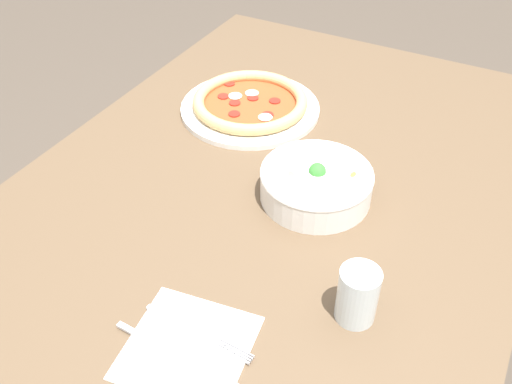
{
  "coord_description": "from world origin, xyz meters",
  "views": [
    {
      "loc": [
        0.76,
        0.37,
        1.47
      ],
      "look_at": [
        0.05,
        -0.01,
        0.8
      ],
      "focal_mm": 40.0,
      "sensor_mm": 36.0,
      "label": 1
    }
  ],
  "objects": [
    {
      "name": "dining_table",
      "position": [
        0.0,
        0.0,
        0.67
      ],
      "size": [
        1.35,
        0.93,
        0.78
      ],
      "color": "brown",
      "rests_on": "ground_plane"
    },
    {
      "name": "napkin",
      "position": [
        0.38,
        0.06,
        0.78
      ],
      "size": [
        0.19,
        0.19,
        0.0
      ],
      "color": "white",
      "rests_on": "dining_table"
    },
    {
      "name": "bowl",
      "position": [
        -0.01,
        0.08,
        0.81
      ],
      "size": [
        0.21,
        0.21,
        0.08
      ],
      "color": "white",
      "rests_on": "dining_table"
    },
    {
      "name": "knife",
      "position": [
        0.4,
        0.05,
        0.78
      ],
      "size": [
        0.02,
        0.22,
        0.01
      ],
      "rotation": [
        0.0,
        0.0,
        1.52
      ],
      "color": "silver",
      "rests_on": "napkin"
    },
    {
      "name": "fork",
      "position": [
        0.36,
        0.05,
        0.78
      ],
      "size": [
        0.02,
        0.18,
        0.0
      ],
      "rotation": [
        0.0,
        0.0,
        1.52
      ],
      "color": "silver",
      "rests_on": "napkin"
    },
    {
      "name": "pizza",
      "position": [
        -0.22,
        -0.17,
        0.79
      ],
      "size": [
        0.31,
        0.31,
        0.04
      ],
      "color": "white",
      "rests_on": "dining_table"
    },
    {
      "name": "glass",
      "position": [
        0.22,
        0.24,
        0.82
      ],
      "size": [
        0.06,
        0.06,
        0.09
      ],
      "color": "silver",
      "rests_on": "dining_table"
    }
  ]
}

